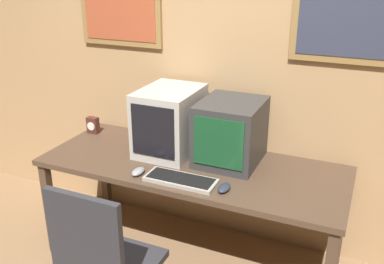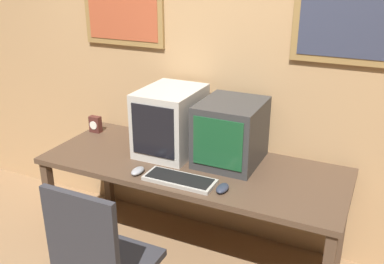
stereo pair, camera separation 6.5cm
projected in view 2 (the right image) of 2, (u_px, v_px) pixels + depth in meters
name	position (u px, v px, depth m)	size (l,w,h in m)	color
wall_back	(220.00, 59.00, 2.87)	(8.00, 0.08, 2.60)	tan
desk	(192.00, 173.00, 2.75)	(1.94, 0.75, 0.72)	#4C3828
monitor_left	(171.00, 121.00, 2.83)	(0.36, 0.47, 0.43)	#B7B2A8
monitor_right	(231.00, 132.00, 2.69)	(0.38, 0.45, 0.40)	#333333
keyboard_main	(180.00, 180.00, 2.50)	(0.42, 0.17, 0.03)	#A8A399
mouse_near_keyboard	(222.00, 188.00, 2.39)	(0.06, 0.12, 0.03)	#282D3D
mouse_far_corner	(138.00, 171.00, 2.59)	(0.06, 0.11, 0.04)	gray
desk_clock	(95.00, 124.00, 3.21)	(0.09, 0.05, 0.12)	#4C231E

